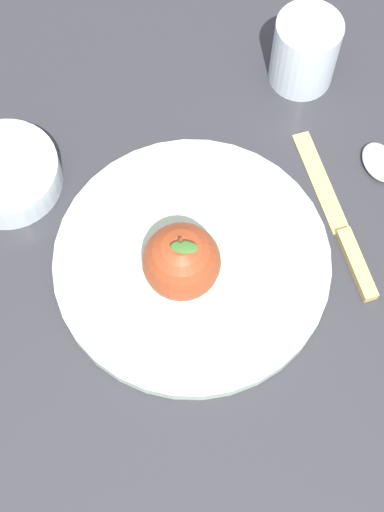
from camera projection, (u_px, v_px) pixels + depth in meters
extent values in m
plane|color=#2D2D33|center=(214.00, 267.00, 0.73)|extent=(2.40, 2.40, 0.00)
cylinder|color=#B2C6B2|center=(192.00, 261.00, 0.73)|extent=(0.27, 0.27, 0.01)
torus|color=#B2C6B2|center=(192.00, 260.00, 0.72)|extent=(0.27, 0.27, 0.01)
sphere|color=#9E3D1E|center=(180.00, 258.00, 0.68)|extent=(0.07, 0.07, 0.07)
cylinder|color=#4C3319|center=(179.00, 240.00, 0.64)|extent=(0.00, 0.00, 0.01)
ellipsoid|color=#386628|center=(184.00, 247.00, 0.64)|extent=(0.02, 0.03, 0.01)
cylinder|color=silver|center=(6.00, 174.00, 0.75)|extent=(0.11, 0.11, 0.03)
torus|color=silver|center=(3.00, 168.00, 0.74)|extent=(0.11, 0.11, 0.01)
cylinder|color=#9FABB3|center=(4.00, 169.00, 0.74)|extent=(0.09, 0.09, 0.01)
cylinder|color=silver|center=(305.00, 52.00, 0.78)|extent=(0.07, 0.07, 0.08)
torus|color=silver|center=(310.00, 27.00, 0.75)|extent=(0.07, 0.07, 0.01)
cylinder|color=#8B959D|center=(310.00, 28.00, 0.75)|extent=(0.05, 0.05, 0.01)
cube|color=#D8B766|center=(320.00, 181.00, 0.77)|extent=(0.12, 0.04, 0.00)
cube|color=#D8B766|center=(357.00, 264.00, 0.73)|extent=(0.08, 0.03, 0.01)
ellipsoid|color=silver|center=(380.00, 162.00, 0.77)|extent=(0.05, 0.04, 0.01)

